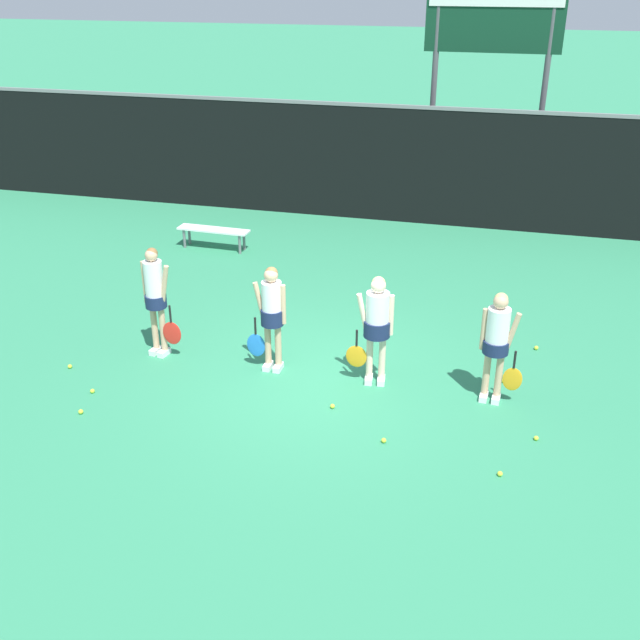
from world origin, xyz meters
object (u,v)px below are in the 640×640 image
(tennis_ball_7, at_px, (384,440))
(tennis_ball_2, at_px, (332,406))
(tennis_ball_4, at_px, (70,366))
(player_0, at_px, (156,294))
(player_2, at_px, (377,321))
(player_1, at_px, (272,311))
(tennis_ball_0, at_px, (536,348))
(tennis_ball_5, at_px, (92,391))
(tennis_ball_8, at_px, (536,438))
(scoreboard, at_px, (492,49))
(player_3, at_px, (497,339))
(tennis_ball_1, at_px, (500,474))
(tennis_ball_6, at_px, (81,412))
(tennis_ball_3, at_px, (504,381))
(bench_courtside, at_px, (214,232))

(tennis_ball_7, bearing_deg, tennis_ball_2, 142.98)
(tennis_ball_4, height_order, tennis_ball_7, tennis_ball_7)
(player_0, relative_size, player_2, 1.06)
(player_1, height_order, tennis_ball_7, player_1)
(tennis_ball_0, xyz_separation_m, tennis_ball_5, (-6.30, -3.07, -0.00))
(player_2, bearing_deg, tennis_ball_8, -29.75)
(player_1, bearing_deg, tennis_ball_7, -36.47)
(tennis_ball_2, relative_size, tennis_ball_7, 0.98)
(scoreboard, height_order, tennis_ball_7, scoreboard)
(scoreboard, bearing_deg, player_3, -84.72)
(tennis_ball_4, xyz_separation_m, tennis_ball_8, (7.03, -0.16, -0.00))
(tennis_ball_1, bearing_deg, tennis_ball_7, 167.46)
(tennis_ball_6, xyz_separation_m, tennis_ball_8, (6.17, 0.97, -0.00))
(tennis_ball_3, bearing_deg, tennis_ball_8, -71.48)
(player_1, bearing_deg, tennis_ball_2, -36.57)
(tennis_ball_3, height_order, tennis_ball_4, tennis_ball_3)
(tennis_ball_8, bearing_deg, tennis_ball_6, -171.10)
(tennis_ball_0, bearing_deg, tennis_ball_1, -96.76)
(player_2, xyz_separation_m, tennis_ball_1, (1.93, -1.88, -0.97))
(tennis_ball_8, bearing_deg, tennis_ball_2, 178.42)
(tennis_ball_8, bearing_deg, tennis_ball_1, -115.37)
(player_0, bearing_deg, tennis_ball_0, 25.71)
(player_0, distance_m, tennis_ball_0, 6.18)
(player_2, xyz_separation_m, tennis_ball_5, (-3.94, -1.39, -0.97))
(tennis_ball_3, bearing_deg, tennis_ball_4, -168.97)
(player_0, bearing_deg, bench_courtside, 111.83)
(bench_courtside, relative_size, tennis_ball_3, 23.33)
(scoreboard, distance_m, tennis_ball_7, 11.38)
(bench_courtside, relative_size, tennis_ball_5, 24.69)
(bench_courtside, relative_size, tennis_ball_2, 24.26)
(player_0, relative_size, tennis_ball_1, 26.94)
(player_2, relative_size, tennis_ball_8, 26.34)
(player_0, height_order, tennis_ball_8, player_0)
(tennis_ball_2, height_order, tennis_ball_4, same)
(tennis_ball_0, bearing_deg, tennis_ball_5, -153.98)
(player_2, bearing_deg, tennis_ball_6, -160.35)
(bench_courtside, xyz_separation_m, tennis_ball_4, (-0.13, -5.64, -0.36))
(player_2, xyz_separation_m, tennis_ball_4, (-4.67, -0.82, -0.97))
(tennis_ball_1, height_order, tennis_ball_8, tennis_ball_1)
(tennis_ball_1, distance_m, tennis_ball_8, 1.00)
(player_0, bearing_deg, player_3, 8.87)
(player_1, relative_size, tennis_ball_7, 24.82)
(player_0, relative_size, tennis_ball_2, 27.01)
(tennis_ball_7, bearing_deg, tennis_ball_8, 16.32)
(scoreboard, bearing_deg, tennis_ball_7, -92.38)
(tennis_ball_0, bearing_deg, tennis_ball_3, -111.15)
(bench_courtside, height_order, player_3, player_3)
(tennis_ball_3, distance_m, tennis_ball_5, 6.11)
(player_2, distance_m, tennis_ball_0, 3.05)
(player_2, bearing_deg, scoreboard, 77.23)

